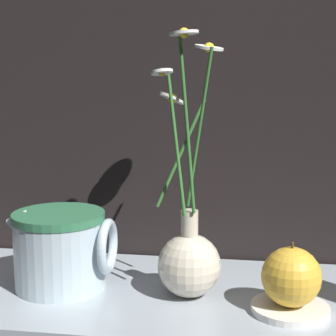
% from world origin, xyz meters
% --- Properties ---
extents(ground_plane, '(6.00, 6.00, 0.00)m').
position_xyz_m(ground_plane, '(0.00, 0.00, 0.00)').
color(ground_plane, black).
extents(shelf, '(0.89, 0.32, 0.01)m').
position_xyz_m(shelf, '(0.00, 0.00, 0.01)').
color(shelf, '#9EA8B2').
rests_on(shelf, ground_plane).
extents(vase_with_flowers, '(0.11, 0.15, 0.39)m').
position_xyz_m(vase_with_flowers, '(0.05, -0.01, 0.08)').
color(vase_with_flowers, beige).
rests_on(vase_with_flowers, shelf).
extents(ceramic_pitcher, '(0.17, 0.14, 0.13)m').
position_xyz_m(ceramic_pitcher, '(-0.15, -0.01, 0.08)').
color(ceramic_pitcher, silver).
rests_on(ceramic_pitcher, shelf).
extents(saucer_plate, '(0.11, 0.11, 0.01)m').
position_xyz_m(saucer_plate, '(0.19, -0.05, 0.02)').
color(saucer_plate, white).
rests_on(saucer_plate, shelf).
extents(orange_fruit, '(0.08, 0.08, 0.09)m').
position_xyz_m(orange_fruit, '(0.19, -0.05, 0.06)').
color(orange_fruit, gold).
rests_on(orange_fruit, saucer_plate).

